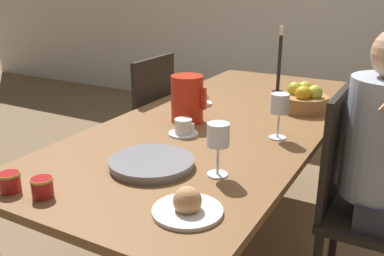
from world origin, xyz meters
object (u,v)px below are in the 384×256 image
at_px(serving_tray, 152,163).
at_px(bread_plate, 187,206).
at_px(red_pitcher, 187,99).
at_px(jam_jar_red, 42,186).
at_px(teacup_near_person, 183,128).
at_px(fruit_bowl, 304,100).
at_px(teacup_across, 200,98).
at_px(chair_opposite, 138,130).
at_px(wine_glass_water, 280,106).
at_px(candlestick_tall, 279,67).
at_px(chair_person_side, 360,203).
at_px(wine_glass_juice, 218,138).
at_px(jam_jar_amber, 10,181).

xyz_separation_m(serving_tray, bread_plate, (0.26, -0.21, 0.01)).
relative_size(red_pitcher, jam_jar_red, 3.20).
height_order(teacup_near_person, fruit_bowl, fruit_bowl).
xyz_separation_m(teacup_near_person, teacup_across, (-0.16, 0.45, 0.00)).
distance_m(chair_opposite, wine_glass_water, 1.06).
bearing_deg(candlestick_tall, fruit_bowl, -51.11).
height_order(chair_person_side, wine_glass_juice, chair_person_side).
relative_size(chair_opposite, teacup_near_person, 7.50).
height_order(chair_opposite, teacup_across, chair_opposite).
distance_m(wine_glass_water, jam_jar_red, 0.95).
relative_size(bread_plate, jam_jar_red, 2.99).
xyz_separation_m(teacup_near_person, serving_tray, (0.07, -0.34, -0.01)).
bearing_deg(candlestick_tall, teacup_near_person, -98.05).
bearing_deg(wine_glass_water, fruit_bowl, 91.91).
bearing_deg(wine_glass_water, jam_jar_amber, -123.64).
xyz_separation_m(chair_person_side, fruit_bowl, (-0.36, 0.40, 0.28)).
bearing_deg(wine_glass_juice, fruit_bowl, 86.95).
bearing_deg(wine_glass_water, jam_jar_red, -118.64).
height_order(red_pitcher, jam_jar_red, red_pitcher).
bearing_deg(chair_opposite, fruit_bowl, -82.60).
height_order(wine_glass_water, jam_jar_amber, wine_glass_water).
bearing_deg(red_pitcher, fruit_bowl, 45.72).
xyz_separation_m(teacup_near_person, jam_jar_red, (-0.09, -0.68, 0.00)).
xyz_separation_m(chair_opposite, fruit_bowl, (0.93, 0.12, 0.28)).
distance_m(chair_opposite, jam_jar_amber, 1.26).
distance_m(chair_opposite, wine_glass_juice, 1.22).
xyz_separation_m(jam_jar_amber, fruit_bowl, (0.55, 1.29, 0.02)).
height_order(serving_tray, jam_jar_red, jam_jar_red).
bearing_deg(candlestick_tall, red_pitcher, -105.49).
bearing_deg(red_pitcher, candlestick_tall, 74.51).
xyz_separation_m(jam_jar_amber, candlestick_tall, (0.33, 1.57, 0.12)).
relative_size(jam_jar_red, candlestick_tall, 0.18).
height_order(chair_opposite, bread_plate, chair_opposite).
bearing_deg(wine_glass_juice, jam_jar_red, -135.07).
bearing_deg(jam_jar_red, jam_jar_amber, -168.62).
bearing_deg(wine_glass_juice, teacup_across, 121.84).
xyz_separation_m(jam_jar_amber, jam_jar_red, (0.11, 0.02, 0.00)).
xyz_separation_m(wine_glass_water, serving_tray, (-0.29, -0.49, -0.12)).
xyz_separation_m(teacup_near_person, fruit_bowl, (0.35, 0.59, 0.03)).
distance_m(chair_person_side, jam_jar_red, 1.21).
bearing_deg(wine_glass_water, teacup_across, 149.86).
height_order(chair_person_side, serving_tray, chair_person_side).
xyz_separation_m(teacup_near_person, candlestick_tall, (0.12, 0.87, 0.12)).
relative_size(serving_tray, jam_jar_red, 4.44).
height_order(teacup_near_person, bread_plate, bread_plate).
bearing_deg(chair_person_side, jam_jar_red, -42.60).
bearing_deg(teacup_near_person, fruit_bowl, 59.65).
bearing_deg(chair_opposite, chair_person_side, -102.25).
xyz_separation_m(chair_opposite, serving_tray, (0.65, -0.81, 0.24)).
bearing_deg(teacup_across, teacup_near_person, -70.35).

